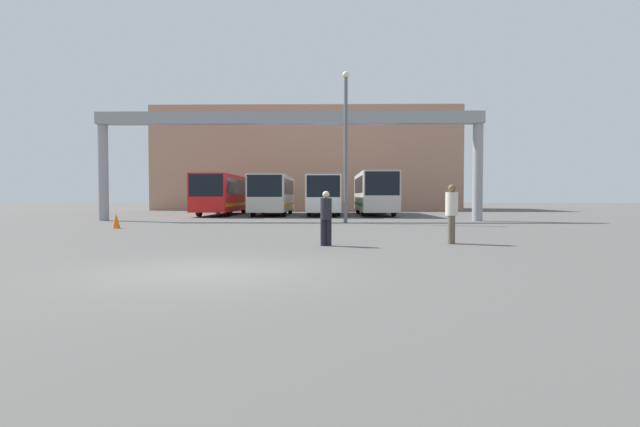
{
  "coord_description": "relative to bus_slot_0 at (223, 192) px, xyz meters",
  "views": [
    {
      "loc": [
        2.31,
        -9.59,
        1.46
      ],
      "look_at": [
        1.76,
        23.89,
        0.3
      ],
      "focal_mm": 28.0,
      "sensor_mm": 36.0,
      "label": 1
    }
  ],
  "objects": [
    {
      "name": "ground_plane",
      "position": [
        5.94,
        -29.37,
        -1.76
      ],
      "size": [
        200.0,
        200.0,
        0.0
      ],
      "primitive_type": "plane",
      "color": "#514F4C"
    },
    {
      "name": "building_backdrop",
      "position": [
        5.94,
        17.71,
        3.62
      ],
      "size": [
        32.05,
        12.0,
        10.77
      ],
      "color": "tan",
      "rests_on": "ground"
    },
    {
      "name": "overhead_gantry",
      "position": [
        5.94,
        -9.38,
        3.53
      ],
      "size": [
        22.86,
        0.8,
        6.43
      ],
      "color": "gray",
      "rests_on": "ground"
    },
    {
      "name": "bus_slot_0",
      "position": [
        0.0,
        0.0,
        0.0
      ],
      "size": [
        2.56,
        10.99,
        3.06
      ],
      "color": "red",
      "rests_on": "ground"
    },
    {
      "name": "bus_slot_1",
      "position": [
        3.96,
        -0.35,
        -0.03
      ],
      "size": [
        2.59,
        10.28,
        3.01
      ],
      "color": "beige",
      "rests_on": "ground"
    },
    {
      "name": "bus_slot_2",
      "position": [
        7.92,
        0.34,
        -0.05
      ],
      "size": [
        2.47,
        11.67,
        2.97
      ],
      "color": "silver",
      "rests_on": "ground"
    },
    {
      "name": "bus_slot_3",
      "position": [
        11.88,
        0.31,
        0.1
      ],
      "size": [
        2.56,
        11.6,
        3.23
      ],
      "color": "beige",
      "rests_on": "ground"
    },
    {
      "name": "pedestrian_near_right",
      "position": [
        8.19,
        -24.29,
        -0.91
      ],
      "size": [
        0.34,
        0.34,
        1.62
      ],
      "rotation": [
        0.0,
        0.0,
        0.11
      ],
      "color": "black",
      "rests_on": "ground"
    },
    {
      "name": "pedestrian_near_center",
      "position": [
        12.05,
        -23.58,
        -0.8
      ],
      "size": [
        0.38,
        0.38,
        1.82
      ],
      "rotation": [
        0.0,
        0.0,
        1.2
      ],
      "color": "brown",
      "rests_on": "ground"
    },
    {
      "name": "traffic_cone",
      "position": [
        -1.41,
        -16.45,
        -1.42
      ],
      "size": [
        0.36,
        0.36,
        0.69
      ],
      "color": "orange",
      "rests_on": "ground"
    },
    {
      "name": "lamp_post",
      "position": [
        9.2,
        -11.81,
        2.7
      ],
      "size": [
        0.36,
        0.36,
        8.21
      ],
      "color": "#595B60",
      "rests_on": "ground"
    }
  ]
}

